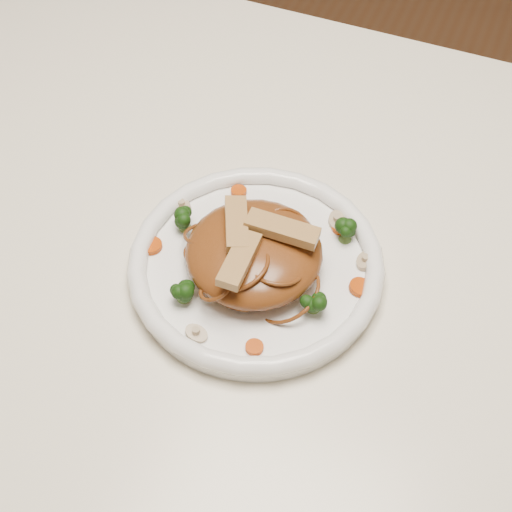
% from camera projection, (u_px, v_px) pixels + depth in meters
% --- Properties ---
extents(ground, '(4.00, 4.00, 0.00)m').
position_uv_depth(ground, '(267.00, 489.00, 1.38)').
color(ground, brown).
rests_on(ground, ground).
extents(table, '(1.20, 0.80, 0.75)m').
position_uv_depth(table, '(273.00, 292.00, 0.87)').
color(table, white).
rests_on(table, ground).
extents(plate, '(0.34, 0.34, 0.02)m').
position_uv_depth(plate, '(256.00, 269.00, 0.76)').
color(plate, white).
rests_on(plate, table).
extents(noodle_mound, '(0.16, 0.16, 0.04)m').
position_uv_depth(noodle_mound, '(254.00, 252.00, 0.73)').
color(noodle_mound, brown).
rests_on(noodle_mound, plate).
extents(chicken_a, '(0.07, 0.03, 0.01)m').
position_uv_depth(chicken_a, '(282.00, 229.00, 0.71)').
color(chicken_a, tan).
rests_on(chicken_a, noodle_mound).
extents(chicken_b, '(0.05, 0.07, 0.01)m').
position_uv_depth(chicken_b, '(236.00, 224.00, 0.71)').
color(chicken_b, tan).
rests_on(chicken_b, noodle_mound).
extents(chicken_c, '(0.03, 0.07, 0.01)m').
position_uv_depth(chicken_c, '(239.00, 259.00, 0.69)').
color(chicken_c, tan).
rests_on(chicken_c, noodle_mound).
extents(broccoli_0, '(0.03, 0.03, 0.03)m').
position_uv_depth(broccoli_0, '(346.00, 231.00, 0.76)').
color(broccoli_0, '#15370B').
rests_on(broccoli_0, plate).
extents(broccoli_1, '(0.03, 0.03, 0.03)m').
position_uv_depth(broccoli_1, '(184.00, 218.00, 0.77)').
color(broccoli_1, '#15370B').
rests_on(broccoli_1, plate).
extents(broccoli_2, '(0.03, 0.03, 0.03)m').
position_uv_depth(broccoli_2, '(183.00, 289.00, 0.71)').
color(broccoli_2, '#15370B').
rests_on(broccoli_2, plate).
extents(broccoli_3, '(0.03, 0.03, 0.03)m').
position_uv_depth(broccoli_3, '(314.00, 299.00, 0.70)').
color(broccoli_3, '#15370B').
rests_on(broccoli_3, plate).
extents(carrot_0, '(0.03, 0.03, 0.00)m').
position_uv_depth(carrot_0, '(341.00, 227.00, 0.78)').
color(carrot_0, '#BD3C06').
rests_on(carrot_0, plate).
extents(carrot_1, '(0.03, 0.03, 0.00)m').
position_uv_depth(carrot_1, '(151.00, 246.00, 0.76)').
color(carrot_1, '#BD3C06').
rests_on(carrot_1, plate).
extents(carrot_2, '(0.02, 0.02, 0.00)m').
position_uv_depth(carrot_2, '(360.00, 287.00, 0.73)').
color(carrot_2, '#BD3C06').
rests_on(carrot_2, plate).
extents(carrot_3, '(0.02, 0.02, 0.00)m').
position_uv_depth(carrot_3, '(239.00, 191.00, 0.81)').
color(carrot_3, '#BD3C06').
rests_on(carrot_3, plate).
extents(carrot_4, '(0.02, 0.02, 0.00)m').
position_uv_depth(carrot_4, '(254.00, 347.00, 0.69)').
color(carrot_4, '#BD3C06').
rests_on(carrot_4, plate).
extents(mushroom_0, '(0.03, 0.03, 0.01)m').
position_uv_depth(mushroom_0, '(196.00, 334.00, 0.70)').
color(mushroom_0, beige).
rests_on(mushroom_0, plate).
extents(mushroom_1, '(0.02, 0.02, 0.01)m').
position_uv_depth(mushroom_1, '(365.00, 261.00, 0.75)').
color(mushroom_1, beige).
rests_on(mushroom_1, plate).
extents(mushroom_2, '(0.03, 0.03, 0.01)m').
position_uv_depth(mushroom_2, '(182.00, 206.00, 0.79)').
color(mushroom_2, beige).
rests_on(mushroom_2, plate).
extents(mushroom_3, '(0.03, 0.03, 0.01)m').
position_uv_depth(mushroom_3, '(337.00, 221.00, 0.78)').
color(mushroom_3, beige).
rests_on(mushroom_3, plate).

